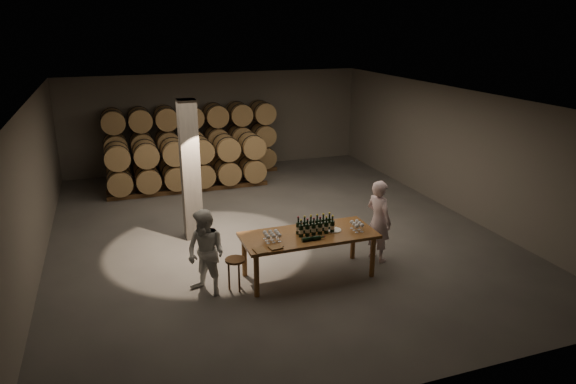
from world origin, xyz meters
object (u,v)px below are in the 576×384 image
object	(u,v)px
notebook_near	(276,247)
bottle_cluster	(315,227)
plate	(334,230)
person_woman	(206,253)
person_man	(379,221)
tasting_table	(309,239)
stool	(235,264)

from	to	relation	value
notebook_near	bottle_cluster	bearing A→B (deg)	15.99
plate	person_woman	world-z (taller)	person_woman
person_man	tasting_table	bearing A→B (deg)	80.82
bottle_cluster	tasting_table	bearing A→B (deg)	178.05
plate	notebook_near	world-z (taller)	notebook_near
tasting_table	stool	distance (m)	1.50
tasting_table	plate	bearing A→B (deg)	-0.19
tasting_table	person_woman	world-z (taller)	person_woman
plate	person_man	bearing A→B (deg)	11.42
tasting_table	notebook_near	world-z (taller)	notebook_near
notebook_near	stool	distance (m)	0.86
stool	person_woman	xyz separation A→B (m)	(-0.52, 0.04, 0.30)
tasting_table	notebook_near	distance (m)	0.92
tasting_table	notebook_near	xyz separation A→B (m)	(-0.81, -0.42, 0.12)
stool	person_man	xyz separation A→B (m)	(3.12, 0.27, 0.36)
tasting_table	person_man	world-z (taller)	person_man
bottle_cluster	plate	bearing A→B (deg)	0.41
bottle_cluster	person_man	distance (m)	1.53
person_woman	notebook_near	bearing A→B (deg)	31.82
tasting_table	person_woman	size ratio (longest dim) A/B	1.60
notebook_near	person_woman	world-z (taller)	person_woman
notebook_near	plate	bearing A→B (deg)	9.61
notebook_near	tasting_table	bearing A→B (deg)	19.64
tasting_table	person_man	xyz separation A→B (m)	(1.64, 0.22, 0.07)
bottle_cluster	person_woman	bearing A→B (deg)	-179.85
bottle_cluster	stool	size ratio (longest dim) A/B	1.18
notebook_near	person_woman	bearing A→B (deg)	153.55
notebook_near	person_man	distance (m)	2.53
person_woman	person_man	bearing A→B (deg)	54.31
person_man	bottle_cluster	bearing A→B (deg)	81.67
tasting_table	person_woman	xyz separation A→B (m)	(-2.00, -0.01, 0.01)
tasting_table	bottle_cluster	bearing A→B (deg)	-1.95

